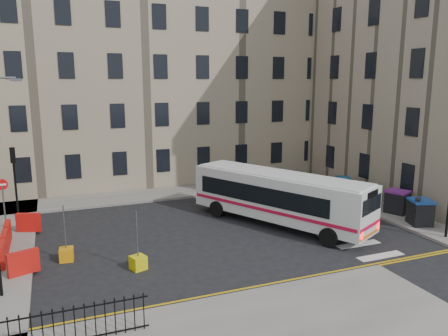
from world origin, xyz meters
TOP-DOWN VIEW (x-y plane):
  - ground at (0.00, 0.00)m, footprint 120.00×120.00m
  - pavement_north at (-6.00, 8.60)m, footprint 36.00×3.20m
  - pavement_east at (9.00, 4.00)m, footprint 2.40×26.00m
  - terrace_north at (-7.00, 15.50)m, footprint 38.30×10.80m
  - corner_east at (19.00, 5.00)m, footprint 17.80×24.30m
  - traffic_light_nw at (-12.00, 6.50)m, footprint 0.28×0.22m
  - no_entry_north at (-12.50, 4.50)m, footprint 0.60×0.08m
  - roadworks_barriers at (-11.84, 0.50)m, footprint 1.66×6.26m
  - bus at (1.76, -0.19)m, footprint 7.04×10.56m
  - wheelie_bin_a at (8.88, -3.47)m, footprint 1.49×1.59m
  - wheelie_bin_b at (9.29, -1.30)m, footprint 1.51×1.59m
  - wheelie_bin_c at (8.61, 0.54)m, footprint 1.45×1.54m
  - wheelie_bin_d at (9.29, 2.20)m, footprint 1.09×1.19m
  - wheelie_bin_e at (9.11, 3.73)m, footprint 1.27×1.35m
  - pedestrian at (8.38, -3.66)m, footprint 0.72×0.71m
  - bollard_yellow at (-9.60, -1.14)m, footprint 0.66×0.66m
  - bollard_chevron at (-6.75, -3.25)m, footprint 0.77×0.77m

SIDE VIEW (x-z plane):
  - ground at x=0.00m, z-range 0.00..0.00m
  - pavement_north at x=-6.00m, z-range 0.00..0.15m
  - pavement_east at x=9.00m, z-range 0.00..0.15m
  - bollard_yellow at x=-9.60m, z-range 0.00..0.60m
  - bollard_chevron at x=-6.75m, z-range 0.00..0.60m
  - roadworks_barriers at x=-11.84m, z-range 0.15..1.15m
  - wheelie_bin_d at x=9.29m, z-range 0.15..1.28m
  - wheelie_bin_e at x=9.11m, z-range 0.16..1.34m
  - wheelie_bin_c at x=8.61m, z-range 0.16..1.52m
  - wheelie_bin_b at x=9.29m, z-range 0.16..1.55m
  - wheelie_bin_a at x=8.88m, z-range 0.16..1.58m
  - pedestrian at x=8.38m, z-range 0.15..1.82m
  - bus at x=1.76m, z-range 0.23..3.13m
  - no_entry_north at x=-12.50m, z-range 0.58..3.58m
  - traffic_light_nw at x=-12.00m, z-range 0.82..4.92m
  - terrace_north at x=-7.00m, z-range 0.02..17.22m
  - corner_east at x=19.00m, z-range 0.02..19.22m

